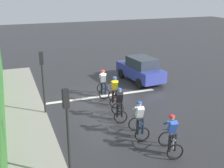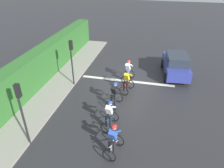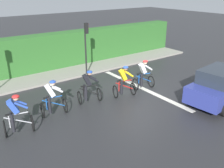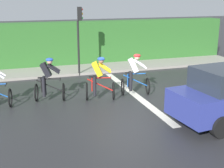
# 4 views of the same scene
# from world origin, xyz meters

# --- Properties ---
(ground_plane) EXTENTS (80.00, 80.00, 0.00)m
(ground_plane) POSITION_xyz_m (0.00, 0.00, 0.00)
(ground_plane) COLOR #28282B
(sidewalk_kerb) EXTENTS (2.80, 20.84, 0.12)m
(sidewalk_kerb) POSITION_xyz_m (5.03, 2.00, 0.06)
(sidewalk_kerb) COLOR gray
(sidewalk_kerb) RESTS_ON ground
(stone_wall_low) EXTENTS (0.44, 20.84, 0.40)m
(stone_wall_low) POSITION_xyz_m (5.93, 2.00, 0.20)
(stone_wall_low) COLOR gray
(stone_wall_low) RESTS_ON ground
(hedge_wall) EXTENTS (1.10, 20.84, 2.44)m
(hedge_wall) POSITION_xyz_m (6.23, 2.00, 1.22)
(hedge_wall) COLOR #2D6628
(hedge_wall) RESTS_ON ground
(road_marking_stop_line) EXTENTS (7.00, 0.30, 0.01)m
(road_marking_stop_line) POSITION_xyz_m (0.00, -0.34, 0.00)
(road_marking_stop_line) COLOR silver
(road_marking_stop_line) RESTS_ON ground
(cyclist_lead) EXTENTS (0.86, 1.19, 1.66)m
(cyclist_lead) POSITION_xyz_m (-0.51, 6.71, 0.80)
(cyclist_lead) COLOR black
(cyclist_lead) RESTS_ON ground
(cyclist_second) EXTENTS (0.83, 1.17, 1.66)m
(cyclist_second) POSITION_xyz_m (0.07, 4.99, 0.80)
(cyclist_second) COLOR black
(cyclist_second) RESTS_ON ground
(cyclist_mid) EXTENTS (0.91, 1.21, 1.66)m
(cyclist_mid) POSITION_xyz_m (0.24, 3.04, 0.80)
(cyclist_mid) COLOR black
(cyclist_mid) RESTS_ON ground
(cyclist_fourth) EXTENTS (0.93, 1.22, 1.66)m
(cyclist_fourth) POSITION_xyz_m (-0.22, 1.20, 0.80)
(cyclist_fourth) COLOR black
(cyclist_fourth) RESTS_ON ground
(cyclist_trailing) EXTENTS (0.88, 1.20, 1.66)m
(cyclist_trailing) POSITION_xyz_m (-0.05, -0.32, 0.80)
(cyclist_trailing) COLOR black
(cyclist_trailing) RESTS_ON ground
(car_navy) EXTENTS (2.20, 4.25, 1.76)m
(car_navy) POSITION_xyz_m (-3.50, -2.26, 0.87)
(car_navy) COLOR navy
(car_navy) RESTS_ON ground
(traffic_light_near_crossing) EXTENTS (0.21, 0.31, 3.34)m
(traffic_light_near_crossing) POSITION_xyz_m (3.67, 1.07, 2.22)
(traffic_light_near_crossing) COLOR black
(traffic_light_near_crossing) RESTS_ON ground
(traffic_light_far_junction) EXTENTS (0.21, 0.31, 3.34)m
(traffic_light_far_junction) POSITION_xyz_m (3.66, 6.95, 2.22)
(traffic_light_far_junction) COLOR black
(traffic_light_far_junction) RESTS_ON ground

